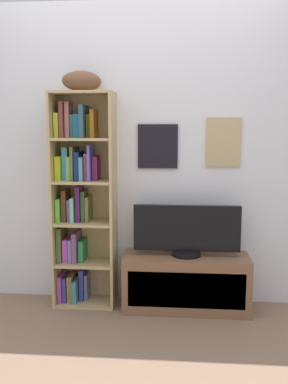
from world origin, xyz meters
TOP-DOWN VIEW (x-y plane):
  - ground at (0.00, 0.00)m, footprint 5.20×5.20m
  - back_wall at (0.00, 1.13)m, footprint 4.80×0.08m
  - bookshelf at (-0.44, 0.99)m, footprint 0.48×0.28m
  - football at (-0.39, 0.96)m, footprint 0.33×0.26m
  - tv_stand at (0.41, 0.92)m, footprint 0.97×0.36m
  - television at (0.41, 0.92)m, footprint 0.81×0.22m

SIDE VIEW (x-z plane):
  - ground at x=0.00m, z-range -0.04..0.00m
  - tv_stand at x=0.41m, z-range 0.00..0.43m
  - television at x=0.41m, z-range 0.43..0.82m
  - bookshelf at x=-0.44m, z-range 0.00..1.68m
  - back_wall at x=0.00m, z-range 0.00..2.37m
  - football at x=-0.39m, z-range 1.67..1.82m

